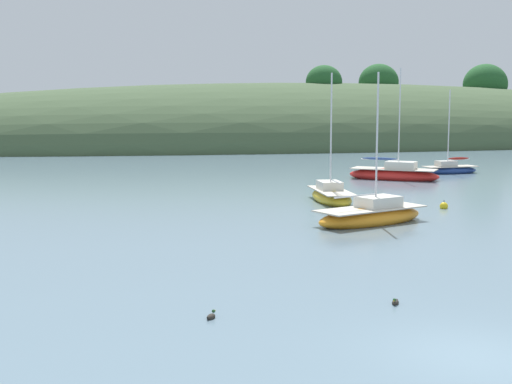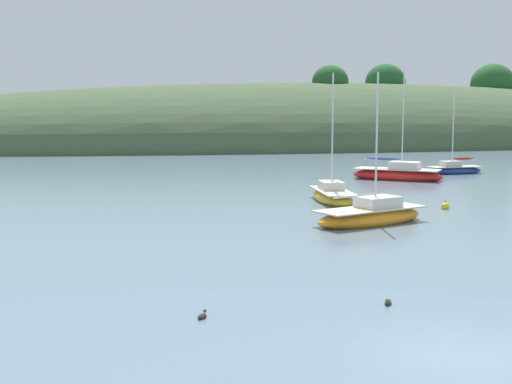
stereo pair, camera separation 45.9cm
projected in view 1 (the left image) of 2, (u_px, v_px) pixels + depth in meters
ground_plane at (477, 356)px, 14.98m from camera, size 400.00×400.00×0.00m
far_shoreline_hill at (322, 144)px, 99.34m from camera, size 150.00×36.00×20.76m
sailboat_white_near at (331, 196)px, 39.36m from camera, size 2.40×5.64×7.51m
sailboat_navy_dinghy at (394, 174)px, 51.42m from camera, size 6.75×5.96×8.49m
sailboat_grey_yawl at (371, 215)px, 32.04m from camera, size 6.37×3.99×7.19m
sailboat_teal_outer at (450, 169)px, 56.23m from camera, size 4.93×1.92×6.95m
mooring_buoy_outer at (444, 206)px, 36.73m from camera, size 0.44×0.44×0.54m
duck_straggler at (395, 302)px, 18.90m from camera, size 0.35×0.39×0.24m
duck_lone_left at (211, 316)px, 17.62m from camera, size 0.35×0.39×0.24m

